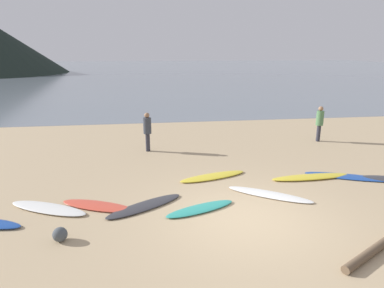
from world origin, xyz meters
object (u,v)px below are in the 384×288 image
Objects in this scene: surfboard_7 at (311,177)px; surfboard_8 at (349,177)px; beach_rock_far at (60,234)px; surfboard_3 at (145,206)px; person_0 at (320,121)px; surfboard_5 at (213,176)px; person_1 at (147,129)px; surfboard_1 at (48,208)px; surfboard_6 at (269,194)px; driftwood_log at (376,248)px; surfboard_4 at (200,209)px; surfboard_2 at (97,206)px.

surfboard_7 reaches higher than surfboard_8.
surfboard_3 is at bearing 37.54° from beach_rock_far.
surfboard_8 is 4.56m from person_0.
person_0 is at bearing 17.27° from surfboard_5.
person_0 is 4.99× the size of beach_rock_far.
person_0 is 1.00× the size of person_1.
surfboard_1 is at bearing 112.46° from beach_rock_far.
surfboard_6 is 1.02× the size of driftwood_log.
driftwood_log is at bearing -62.32° from surfboard_3.
driftwood_log is (-0.62, -4.00, 0.04)m from surfboard_7.
surfboard_7 is at bearing -17.64° from surfboard_3.
surfboard_1 is 7.18× the size of beach_rock_far.
surfboard_5 is at bearing 168.20° from surfboard_7.
surfboard_5 is 6.65m from person_0.
beach_rock_far reaches higher than surfboard_4.
driftwood_log is at bearing -112.84° from person_0.
surfboard_5 is at bearing 49.83° from surfboard_4.
surfboard_3 is 1.43m from surfboard_4.
surfboard_5 reaches higher than surfboard_8.
surfboard_2 is 10.34m from person_0.
beach_rock_far is (-1.78, -1.37, 0.12)m from surfboard_3.
surfboard_3 is 0.98× the size of surfboard_5.
surfboard_4 reaches higher than surfboard_6.
surfboard_5 is 2.03m from surfboard_6.
surfboard_6 is at bearing -27.83° from surfboard_3.
driftwood_log is at bearing 4.38° from surfboard_1.
person_0 is (1.20, 4.31, 0.88)m from surfboard_8.
surfboard_4 is at bearing 31.91° from person_1.
person_1 is at bearing 119.69° from driftwood_log.
surfboard_4 is 5.60m from person_1.
person_1 reaches higher than surfboard_7.
surfboard_8 is at bearing 17.44° from beach_rock_far.
surfboard_1 reaches higher than surfboard_2.
surfboard_5 is at bearing 50.77° from person_1.
beach_rock_far reaches higher than surfboard_2.
surfboard_1 reaches higher than surfboard_8.
surfboard_5 is (4.57, 1.63, -0.01)m from surfboard_1.
person_0 is (5.46, 3.70, 0.87)m from surfboard_5.
person_1 is 6.74m from beach_rock_far.
driftwood_log is (6.99, -2.87, 0.04)m from surfboard_1.
surfboard_6 is at bearing -138.45° from surfboard_8.
surfboard_1 is 11.39m from person_0.
driftwood_log reaches higher than surfboard_7.
surfboard_8 is at bearing -7.89° from surfboard_7.
surfboard_6 is (4.63, 0.07, -0.01)m from surfboard_2.
surfboard_1 is at bearing -8.99° from person_1.
surfboard_5 is 5.10m from driftwood_log.
surfboard_6 is at bearing -4.41° from surfboard_4.
surfboard_5 reaches higher than surfboard_4.
person_1 is at bearing 81.82° from surfboard_4.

